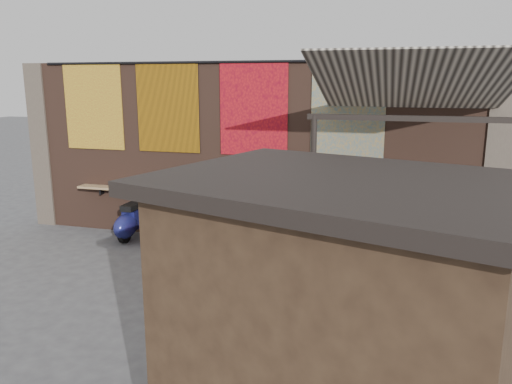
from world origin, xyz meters
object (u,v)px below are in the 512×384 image
at_px(scooter_stool_6, 296,234).
at_px(shopper_navy, 451,260).
at_px(scooter_stool_3, 207,227).
at_px(shelf_box, 252,191).
at_px(diner_right, 175,211).
at_px(diner_left, 168,210).
at_px(scooter_stool_0, 130,222).
at_px(scooter_stool_2, 180,228).
at_px(scooter_stool_4, 234,231).
at_px(market_stall, 339,353).
at_px(scooter_stool_8, 354,240).
at_px(scooter_stool_1, 155,226).
at_px(scooter_stool_5, 265,234).
at_px(scooter_stool_7, 325,240).
at_px(scooter_stool_9, 388,244).
at_px(shopper_grey, 499,264).
at_px(shopper_tan, 401,242).

bearing_deg(scooter_stool_6, shopper_navy, -36.90).
bearing_deg(shopper_navy, scooter_stool_3, -27.06).
bearing_deg(shelf_box, diner_right, -169.98).
distance_m(diner_left, diner_right, 0.18).
distance_m(scooter_stool_0, scooter_stool_2, 1.25).
bearing_deg(scooter_stool_4, market_stall, -64.52).
distance_m(scooter_stool_0, scooter_stool_8, 5.07).
height_order(scooter_stool_1, shopper_navy, shopper_navy).
distance_m(scooter_stool_0, scooter_stool_3, 1.86).
distance_m(scooter_stool_5, shopper_navy, 4.12).
relative_size(scooter_stool_5, diner_left, 0.52).
xyz_separation_m(scooter_stool_7, scooter_stool_9, (1.26, -0.01, 0.03)).
bearing_deg(scooter_stool_7, diner_right, -179.95).
distance_m(diner_left, market_stall, 7.58).
relative_size(shelf_box, diner_right, 0.37).
bearing_deg(scooter_stool_1, diner_left, 3.15).
relative_size(scooter_stool_8, scooter_stool_9, 1.09).
bearing_deg(scooter_stool_7, shelf_box, 169.94).
height_order(scooter_stool_6, scooter_stool_7, scooter_stool_6).
bearing_deg(scooter_stool_1, scooter_stool_6, 0.96).
bearing_deg(scooter_stool_5, scooter_stool_3, 179.43).
distance_m(scooter_stool_1, scooter_stool_8, 4.46).
height_order(scooter_stool_4, scooter_stool_5, scooter_stool_4).
xyz_separation_m(scooter_stool_9, shopper_navy, (0.95, -2.09, 0.50)).
distance_m(scooter_stool_3, shopper_navy, 5.31).
height_order(scooter_stool_2, scooter_stool_4, scooter_stool_4).
distance_m(scooter_stool_0, scooter_stool_9, 5.75).
bearing_deg(scooter_stool_8, scooter_stool_1, 179.92).
xyz_separation_m(scooter_stool_3, shopper_grey, (5.55, -1.98, 0.42)).
bearing_deg(shopper_tan, shopper_navy, -69.65).
relative_size(scooter_stool_0, scooter_stool_9, 1.06).
bearing_deg(scooter_stool_8, scooter_stool_4, -179.98).
relative_size(scooter_stool_6, scooter_stool_9, 1.08).
height_order(scooter_stool_1, shopper_grey, shopper_grey).
bearing_deg(scooter_stool_5, scooter_stool_2, -178.52).
bearing_deg(shopper_tan, scooter_stool_1, 150.57).
xyz_separation_m(scooter_stool_4, shopper_grey, (4.89, -1.92, 0.44)).
height_order(scooter_stool_5, shopper_grey, shopper_grey).
distance_m(scooter_stool_4, scooter_stool_6, 1.36).
xyz_separation_m(scooter_stool_2, scooter_stool_5, (1.95, 0.05, -0.01)).
distance_m(scooter_stool_7, market_stall, 6.24).
relative_size(shopper_grey, market_stall, 0.61).
relative_size(scooter_stool_1, scooter_stool_9, 0.94).
distance_m(scooter_stool_1, scooter_stool_5, 2.58).
bearing_deg(market_stall, scooter_stool_0, 148.91).
bearing_deg(scooter_stool_5, shopper_navy, -31.01).
relative_size(scooter_stool_6, shopper_grey, 0.53).
height_order(scooter_stool_8, scooter_stool_9, scooter_stool_8).
relative_size(scooter_stool_4, scooter_stool_5, 1.08).
bearing_deg(diner_left, diner_right, 17.38).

